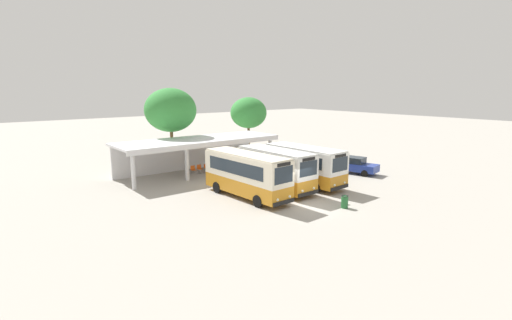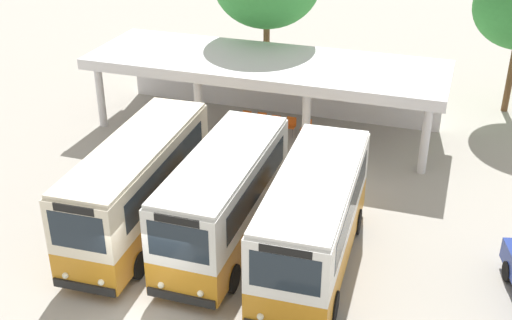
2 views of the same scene
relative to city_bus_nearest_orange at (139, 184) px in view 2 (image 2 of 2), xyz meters
The scene contains 9 objects.
city_bus_nearest_orange is the anchor object (origin of this frame).
city_bus_second_in_row 3.07m from the city_bus_nearest_orange, ahead, with size 2.41×7.43×3.38m.
city_bus_middle_cream 6.13m from the city_bus_nearest_orange, ahead, with size 2.68×7.70×3.33m.
terminal_canopy 10.35m from the city_bus_nearest_orange, 81.94° to the left, with size 16.10×5.22×3.40m.
waiting_chair_end_by_column 9.48m from the city_bus_nearest_orange, 86.35° to the left, with size 0.46×0.46×0.86m.
waiting_chair_second_from_end 9.60m from the city_bus_nearest_orange, 82.01° to the left, with size 0.46×0.46×0.86m.
waiting_chair_middle_seat 9.61m from the city_bus_nearest_orange, 77.60° to the left, with size 0.46×0.46×0.86m.
waiting_chair_fourth_seat 9.83m from the city_bus_nearest_orange, 73.50° to the left, with size 0.46×0.46×0.86m.
waiting_chair_fifth_seat 10.06m from the city_bus_nearest_orange, 69.52° to the left, with size 0.46×0.46×0.86m.
Camera 2 is at (7.69, -12.63, 12.67)m, focal length 45.68 mm.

